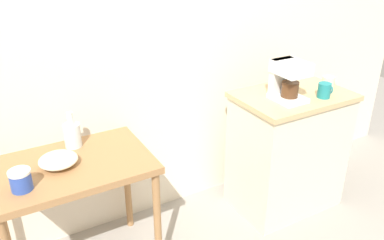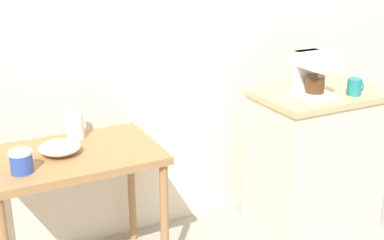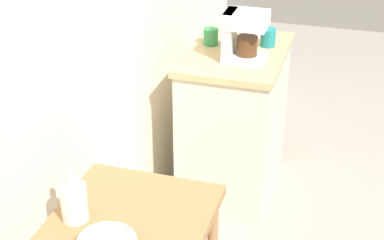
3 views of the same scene
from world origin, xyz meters
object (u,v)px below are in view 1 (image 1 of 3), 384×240
at_px(mug_small_cream, 328,83).
at_px(mug_dark_teal, 324,90).
at_px(glass_carafe_vase, 72,134).
at_px(canister_enamel, 21,180).
at_px(coffee_maker, 288,79).
at_px(mug_tall_green, 285,79).
at_px(bowl_stoneware, 58,160).

distance_m(mug_small_cream, mug_dark_teal, 0.18).
bearing_deg(glass_carafe_vase, mug_small_cream, -10.06).
bearing_deg(canister_enamel, mug_small_cream, 0.22).
bearing_deg(mug_dark_teal, mug_small_cream, 35.23).
distance_m(glass_carafe_vase, mug_small_cream, 1.74).
relative_size(canister_enamel, coffee_maker, 0.41).
bearing_deg(coffee_maker, mug_small_cream, 0.55).
bearing_deg(glass_carafe_vase, mug_dark_teal, -14.62).
distance_m(mug_tall_green, mug_dark_teal, 0.32).
bearing_deg(glass_carafe_vase, canister_enamel, -136.53).
height_order(bowl_stoneware, glass_carafe_vase, glass_carafe_vase).
height_order(mug_small_cream, mug_dark_teal, mug_dark_teal).
bearing_deg(mug_small_cream, glass_carafe_vase, 169.94).
relative_size(glass_carafe_vase, canister_enamel, 2.03).
xyz_separation_m(coffee_maker, mug_dark_teal, (0.24, -0.10, -0.09)).
relative_size(bowl_stoneware, mug_dark_teal, 2.07).
height_order(canister_enamel, mug_small_cream, mug_small_cream).
bearing_deg(mug_small_cream, bowl_stoneware, 176.08).
xyz_separation_m(glass_carafe_vase, canister_enamel, (-0.33, -0.31, -0.02)).
xyz_separation_m(canister_enamel, mug_dark_teal, (1.89, -0.10, 0.14)).
bearing_deg(coffee_maker, bowl_stoneware, 174.89).
bearing_deg(mug_small_cream, canister_enamel, -179.78).
height_order(bowl_stoneware, mug_tall_green, mug_tall_green).
xyz_separation_m(mug_small_cream, mug_tall_green, (-0.22, 0.20, 0.00)).
distance_m(bowl_stoneware, mug_dark_teal, 1.71).
bearing_deg(mug_dark_teal, bowl_stoneware, 172.24).
height_order(canister_enamel, coffee_maker, coffee_maker).
relative_size(bowl_stoneware, glass_carafe_vase, 0.95).
xyz_separation_m(coffee_maker, mug_tall_green, (0.17, 0.21, -0.09)).
distance_m(canister_enamel, coffee_maker, 1.67).
bearing_deg(bowl_stoneware, mug_tall_green, 2.78).
distance_m(canister_enamel, mug_dark_teal, 1.90).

